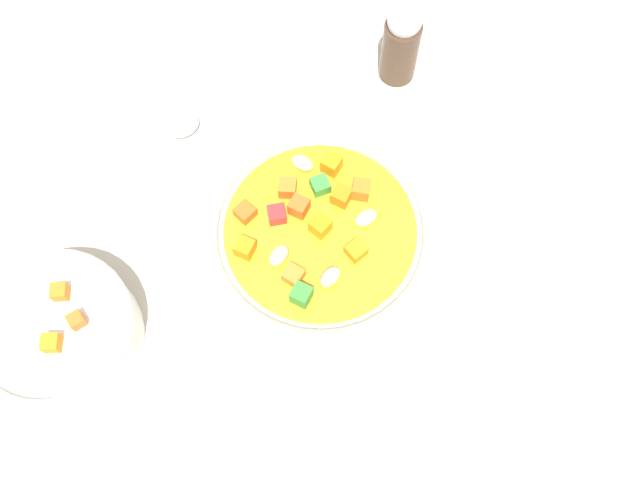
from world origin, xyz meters
The scene contains 5 objects.
ground_plane centered at (0.00, 0.00, -1.00)cm, with size 140.00×140.00×2.00cm, color #BAB2A0.
soup_bowl_main centered at (-0.01, -0.02, 2.89)cm, with size 18.70×18.70×6.43cm.
spoon centered at (-15.35, -6.99, 0.46)cm, with size 12.85×21.37×1.09cm.
side_bowl_small centered at (7.79, -20.54, 2.42)cm, with size 12.80×12.80×5.16cm.
pepper_shaker centered at (-18.41, 7.23, 4.40)cm, with size 3.40×3.40×8.88cm.
Camera 1 is at (21.88, 0.02, 55.36)cm, focal length 39.23 mm.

